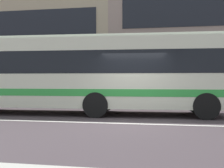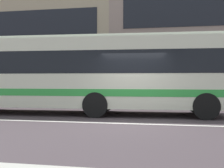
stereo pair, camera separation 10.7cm
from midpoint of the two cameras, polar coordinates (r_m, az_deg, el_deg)
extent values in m
plane|color=#453B40|center=(9.49, 3.95, -8.13)|extent=(160.00, 160.00, 0.00)
cube|color=silver|center=(9.49, 3.95, -8.11)|extent=(60.00, 0.16, 0.01)
cube|color=tan|center=(27.82, -19.18, 7.45)|extent=(20.23, 11.49, 9.37)
cube|color=beige|center=(12.14, -5.53, 2.18)|extent=(11.92, 2.96, 2.83)
cube|color=black|center=(12.16, -5.53, 4.18)|extent=(11.21, 2.95, 0.90)
cube|color=green|center=(12.15, -5.52, -1.48)|extent=(11.69, 2.97, 0.28)
cube|color=beige|center=(12.27, -5.54, 9.08)|extent=(11.43, 2.55, 0.12)
cylinder|color=black|center=(10.92, -3.15, -4.30)|extent=(1.01, 0.32, 1.00)
cylinder|color=black|center=(13.14, -1.22, -3.42)|extent=(1.01, 0.32, 1.00)
cylinder|color=black|center=(10.91, 18.98, -4.35)|extent=(1.01, 0.32, 1.00)
cylinder|color=black|center=(13.14, 17.10, -3.46)|extent=(1.01, 0.32, 1.00)
camera|label=1|loc=(0.05, -89.75, 0.00)|focal=44.62mm
camera|label=2|loc=(0.05, 90.25, 0.00)|focal=44.62mm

